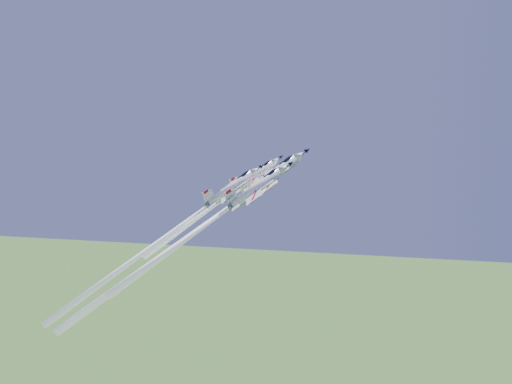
% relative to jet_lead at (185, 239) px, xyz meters
% --- Properties ---
extents(jet_lead, '(52.76, 20.54, 50.34)m').
position_rel_jet_lead_xyz_m(jet_lead, '(0.00, 0.00, 0.00)').
color(jet_lead, white).
extents(jet_left, '(30.00, 11.79, 27.73)m').
position_rel_jet_lead_xyz_m(jet_left, '(6.27, 4.16, 7.62)').
color(jet_left, white).
extents(jet_right, '(36.91, 14.43, 34.29)m').
position_rel_jet_lead_xyz_m(jet_right, '(6.56, -6.55, 4.40)').
color(jet_right, white).
extents(jet_slot, '(44.91, 17.50, 42.86)m').
position_rel_jet_lead_xyz_m(jet_slot, '(-5.04, -4.68, -0.19)').
color(jet_slot, white).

